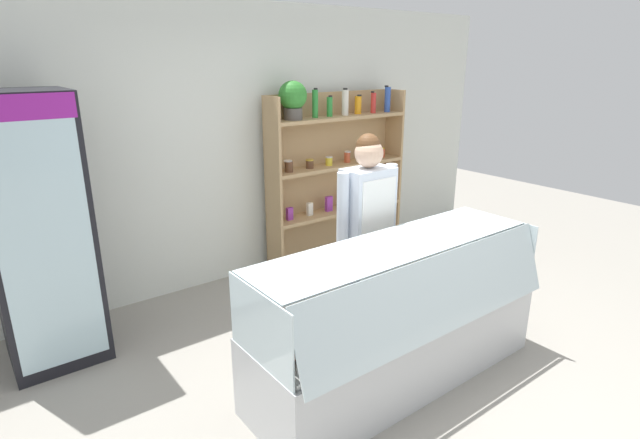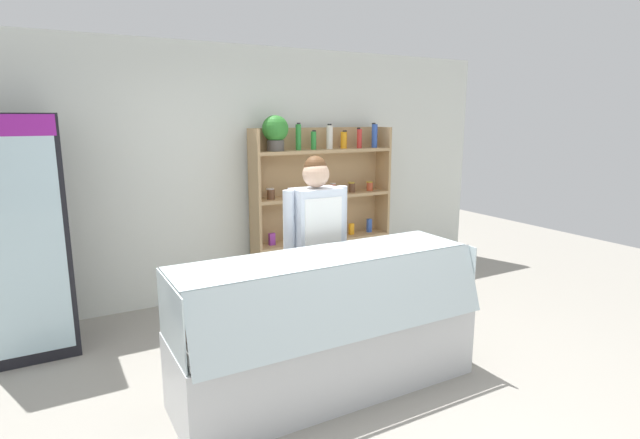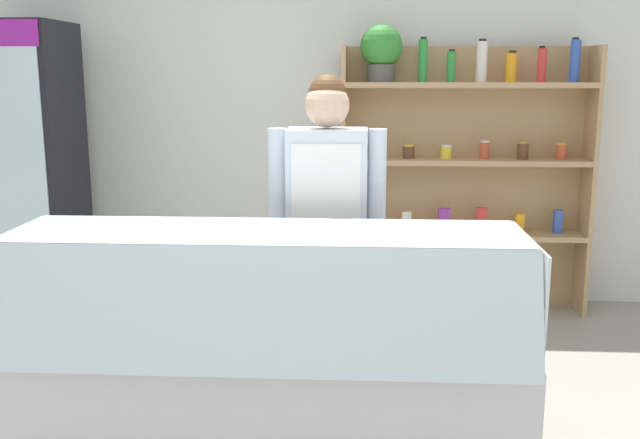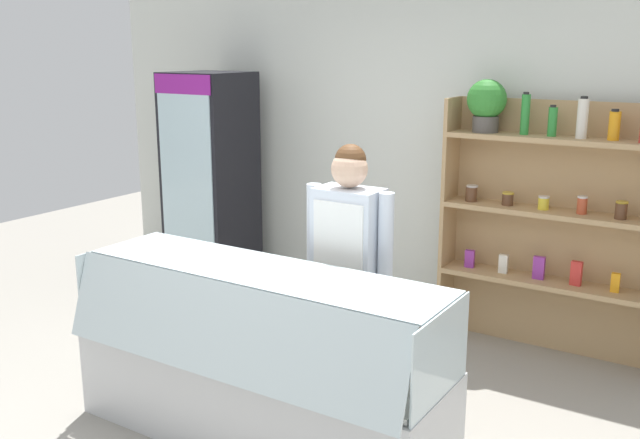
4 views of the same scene
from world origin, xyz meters
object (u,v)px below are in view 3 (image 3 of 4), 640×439
at_px(deli_display_case, 265,388).
at_px(shop_clerk, 327,213).
at_px(shelving_unit, 453,153).
at_px(drinks_fridge, 25,174).

distance_m(deli_display_case, shop_clerk, 0.92).
bearing_deg(shop_clerk, deli_display_case, -112.06).
bearing_deg(shop_clerk, shelving_unit, 61.55).
xyz_separation_m(drinks_fridge, shelving_unit, (2.89, 0.32, 0.12)).
height_order(shelving_unit, shop_clerk, shelving_unit).
height_order(shelving_unit, deli_display_case, shelving_unit).
relative_size(shelving_unit, shop_clerk, 1.19).
relative_size(shelving_unit, deli_display_case, 0.90).
distance_m(drinks_fridge, shelving_unit, 2.91).
xyz_separation_m(drinks_fridge, deli_display_case, (1.84, -1.75, -0.68)).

